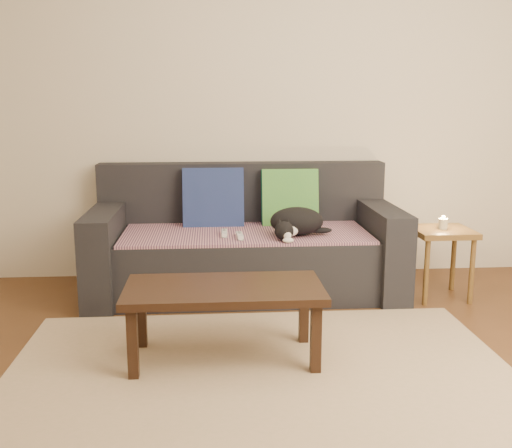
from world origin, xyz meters
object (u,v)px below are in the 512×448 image
object	(u,v)px
sofa	(245,247)
side_table	(442,241)
wii_remote_a	(224,233)
wii_remote_b	(240,236)
cat	(296,222)
coffee_table	(224,296)

from	to	relation	value
sofa	side_table	size ratio (longest dim) A/B	4.41
wii_remote_a	wii_remote_b	distance (m)	0.13
cat	wii_remote_b	xyz separation A→B (m)	(-0.37, -0.05, -0.07)
cat	coffee_table	bearing A→B (deg)	-140.50
sofa	cat	world-z (taller)	sofa
cat	wii_remote_a	distance (m)	0.48
sofa	wii_remote_b	xyz separation A→B (m)	(-0.05, -0.29, 0.15)
cat	side_table	size ratio (longest dim) A/B	0.94
wii_remote_a	side_table	bearing A→B (deg)	-91.53
wii_remote_a	side_table	xyz separation A→B (m)	(1.46, -0.07, -0.06)
side_table	coffee_table	bearing A→B (deg)	-148.39
cat	wii_remote_a	xyz separation A→B (m)	(-0.47, 0.04, -0.07)
cat	side_table	distance (m)	1.00
wii_remote_a	coffee_table	bearing A→B (deg)	179.72
sofa	wii_remote_b	bearing A→B (deg)	-99.85
sofa	wii_remote_b	world-z (taller)	sofa
side_table	sofa	bearing A→B (deg)	168.44
coffee_table	cat	bearing A→B (deg)	62.25
sofa	cat	xyz separation A→B (m)	(0.32, -0.23, 0.22)
sofa	wii_remote_a	world-z (taller)	sofa
sofa	side_table	distance (m)	1.34
sofa	wii_remote_a	size ratio (longest dim) A/B	14.00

